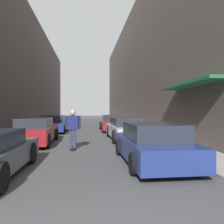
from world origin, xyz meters
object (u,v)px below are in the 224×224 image
parked_car_right_0 (152,144)px  parked_car_right_2 (112,123)px  skateboarder (73,125)px  traffic_light (120,105)px  parked_car_left_2 (53,124)px  parked_car_left_1 (35,131)px  parked_car_right_1 (125,129)px

parked_car_right_0 → parked_car_right_2: (-0.03, 11.26, 0.03)m
skateboarder → traffic_light: 15.79m
parked_car_left_2 → skateboarder: 8.22m
skateboarder → parked_car_left_1: bearing=136.3°
parked_car_right_2 → skateboarder: bearing=-107.8°
parked_car_left_1 → parked_car_right_0: size_ratio=1.09×
parked_car_right_0 → traffic_light: (1.71, 17.89, 1.75)m
parked_car_left_1 → traffic_light: (6.49, 13.15, 1.72)m
parked_car_right_1 → skateboarder: bearing=-134.9°
traffic_light → skateboarder: bearing=-106.5°
parked_car_left_2 → parked_car_right_2: 4.76m
parked_car_left_1 → skateboarder: size_ratio=2.66×
parked_car_right_2 → skateboarder: skateboarder is taller
parked_car_left_1 → parked_car_right_1: (4.89, 0.92, -0.01)m
parked_car_right_0 → traffic_light: traffic_light is taller
parked_car_right_0 → parked_car_left_1: bearing=135.2°
parked_car_left_1 → traffic_light: traffic_light is taller
parked_car_right_0 → skateboarder: (-2.74, 2.80, 0.46)m
parked_car_right_1 → skateboarder: skateboarder is taller
parked_car_left_2 → traffic_light: traffic_light is taller
parked_car_left_1 → skateboarder: (2.03, -1.94, 0.43)m
parked_car_right_0 → parked_car_right_2: 11.26m
parked_car_right_1 → traffic_light: bearing=82.6°
parked_car_left_1 → parked_car_left_2: (0.01, 6.01, -0.00)m
parked_car_right_0 → traffic_light: bearing=84.5°
parked_car_left_1 → parked_car_right_0: (4.77, -4.75, -0.03)m
parked_car_left_2 → parked_car_left_1: bearing=-90.1°
parked_car_left_2 → parked_car_right_1: parked_car_left_2 is taller
parked_car_left_1 → parked_car_right_2: parked_car_right_2 is taller
parked_car_right_0 → skateboarder: skateboarder is taller
parked_car_left_2 → parked_car_right_0: 11.77m
parked_car_right_1 → skateboarder: (-2.86, -2.86, 0.44)m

